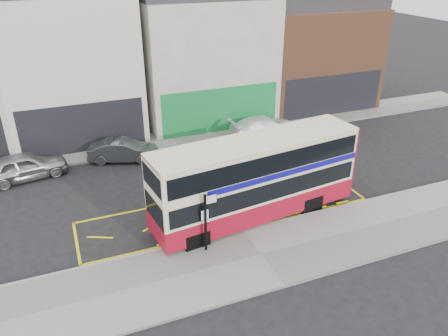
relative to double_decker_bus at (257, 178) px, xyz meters
name	(u,v)px	position (x,y,z in m)	size (l,w,h in m)	color
ground	(239,228)	(-1.12, -0.60, -2.08)	(120.00, 120.00, 0.00)	black
pavement	(261,256)	(-1.12, -2.90, -2.01)	(40.00, 4.00, 0.15)	gray
kerb	(242,231)	(-1.12, -0.98, -2.01)	(40.00, 0.15, 0.15)	gray
far_pavement	(172,139)	(-1.12, 10.40, -2.01)	(50.00, 3.00, 0.15)	gray
road_markings	(226,210)	(-1.12, 1.00, -2.08)	(14.00, 3.40, 0.01)	yellow
terrace_left	(69,54)	(-6.62, 14.38, 3.24)	(8.00, 8.01, 11.80)	silver
terrace_green_shop	(201,48)	(2.38, 14.38, 2.99)	(9.00, 8.01, 11.30)	beige
terrace_right	(308,46)	(11.38, 14.38, 2.49)	(9.00, 8.01, 10.30)	brown
double_decker_bus	(257,178)	(0.00, 0.00, 0.00)	(10.12, 3.44, 3.96)	beige
bus_stop_post	(207,217)	(-3.06, -1.75, -0.31)	(0.66, 0.12, 2.66)	black
car_silver	(24,166)	(-10.14, 8.20, -1.32)	(1.80, 4.47, 1.52)	#9E9EA2
car_grey	(123,150)	(-4.68, 8.49, -1.41)	(1.42, 4.06, 1.34)	#44474C
car_white	(264,127)	(4.82, 8.68, -1.38)	(1.98, 4.87, 1.41)	white
street_tree_right	(258,80)	(5.75, 11.74, 0.96)	(2.07, 2.07, 4.47)	#342617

